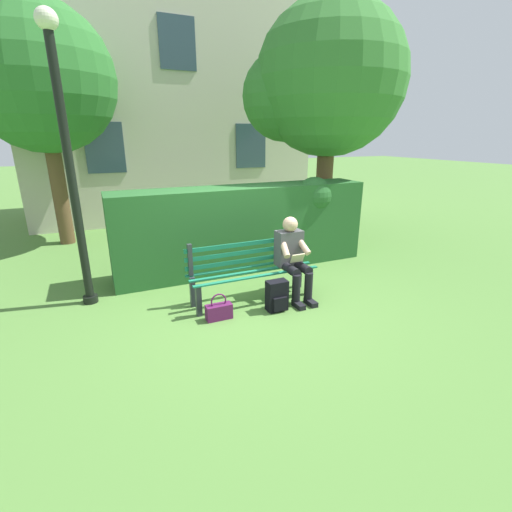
% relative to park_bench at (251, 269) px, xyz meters
% --- Properties ---
extents(ground, '(60.00, 60.00, 0.00)m').
position_rel_park_bench_xyz_m(ground, '(0.00, 0.08, -0.46)').
color(ground, '#517F38').
extents(park_bench, '(1.86, 0.47, 0.90)m').
position_rel_park_bench_xyz_m(park_bench, '(0.00, 0.00, 0.00)').
color(park_bench, '#2D3338').
rests_on(park_bench, ground).
extents(person_seated, '(0.44, 0.73, 1.19)m').
position_rel_park_bench_xyz_m(person_seated, '(-0.58, 0.18, 0.17)').
color(person_seated, '#4C4C51').
rests_on(person_seated, ground).
extents(hedge_backdrop, '(4.49, 0.81, 1.57)m').
position_rel_park_bench_xyz_m(hedge_backdrop, '(-0.45, -1.26, 0.32)').
color(hedge_backdrop, '#265B28').
rests_on(hedge_backdrop, ground).
extents(tree, '(3.10, 2.96, 4.81)m').
position_rel_park_bench_xyz_m(tree, '(-2.49, -2.17, 2.80)').
color(tree, brown).
rests_on(tree, ground).
extents(building_facade, '(7.76, 3.28, 7.14)m').
position_rel_park_bench_xyz_m(building_facade, '(-0.40, -7.05, 3.11)').
color(building_facade, beige).
rests_on(building_facade, ground).
extents(backpack, '(0.28, 0.24, 0.43)m').
position_rel_park_bench_xyz_m(backpack, '(-0.17, 0.50, -0.25)').
color(backpack, black).
rests_on(backpack, ground).
extents(handbag, '(0.34, 0.14, 0.36)m').
position_rel_park_bench_xyz_m(handbag, '(0.64, 0.42, -0.35)').
color(handbag, '#59194C').
rests_on(handbag, ground).
extents(tree_far, '(3.01, 2.86, 4.79)m').
position_rel_park_bench_xyz_m(tree_far, '(2.72, -4.43, 2.83)').
color(tree_far, brown).
rests_on(tree_far, ground).
extents(lamp_post, '(0.25, 0.25, 3.67)m').
position_rel_park_bench_xyz_m(lamp_post, '(2.17, -0.81, 1.63)').
color(lamp_post, black).
rests_on(lamp_post, ground).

